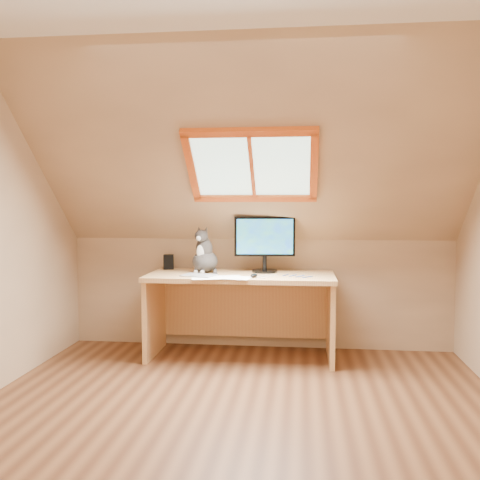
# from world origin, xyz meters

# --- Properties ---
(ground) EXTENTS (3.50, 3.50, 0.00)m
(ground) POSITION_xyz_m (0.00, 0.00, 0.00)
(ground) COLOR brown
(ground) RESTS_ON ground
(room_shell) EXTENTS (3.52, 3.52, 2.41)m
(room_shell) POSITION_xyz_m (0.00, -0.09, 1.43)
(room_shell) COLOR tan
(room_shell) RESTS_ON ground
(desk) EXTENTS (1.59, 0.70, 0.73)m
(desk) POSITION_xyz_m (-0.12, 1.45, 0.50)
(desk) COLOR #DCB168
(desk) RESTS_ON ground
(monitor) EXTENTS (0.53, 0.22, 0.49)m
(monitor) POSITION_xyz_m (0.07, 1.51, 1.01)
(monitor) COLOR black
(monitor) RESTS_ON desk
(cat) EXTENTS (0.30, 0.33, 0.41)m
(cat) POSITION_xyz_m (-0.45, 1.44, 0.87)
(cat) COLOR #3E3937
(cat) RESTS_ON desk
(desk_speaker) EXTENTS (0.11, 0.11, 0.13)m
(desk_speaker) POSITION_xyz_m (-0.82, 1.63, 0.79)
(desk_speaker) COLOR black
(desk_speaker) RESTS_ON desk
(graphics_tablet) EXTENTS (0.31, 0.26, 0.01)m
(graphics_tablet) POSITION_xyz_m (-0.45, 1.20, 0.73)
(graphics_tablet) COLOR #B2B2B7
(graphics_tablet) RESTS_ON desk
(mouse) EXTENTS (0.08, 0.11, 0.03)m
(mouse) POSITION_xyz_m (0.01, 1.18, 0.74)
(mouse) COLOR black
(mouse) RESTS_ON desk
(papers) EXTENTS (0.35, 0.30, 0.01)m
(papers) POSITION_xyz_m (-0.25, 1.12, 0.73)
(papers) COLOR white
(papers) RESTS_ON desk
(cables) EXTENTS (0.51, 0.26, 0.01)m
(cables) POSITION_xyz_m (0.26, 1.26, 0.73)
(cables) COLOR silver
(cables) RESTS_ON desk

